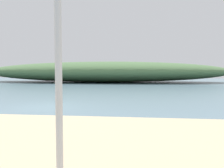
% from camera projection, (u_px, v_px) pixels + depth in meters
% --- Properties ---
extents(ground_plane, '(120.00, 120.00, 0.00)m').
position_uv_depth(ground_plane, '(45.00, 106.00, 13.35)').
color(ground_plane, slate).
extents(distant_hill, '(50.23, 15.33, 4.12)m').
position_uv_depth(distant_hill, '(103.00, 72.00, 45.10)').
color(distant_hill, '#517547').
rests_on(distant_hill, ground).
extents(mast_structure, '(1.31, 0.45, 3.57)m').
position_uv_depth(mast_structure, '(44.00, 15.00, 3.68)').
color(mast_structure, silver).
rests_on(mast_structure, beach_sand).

